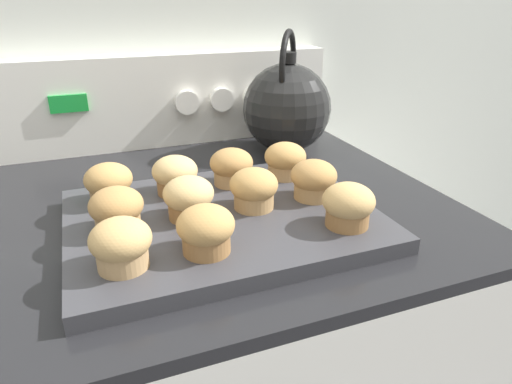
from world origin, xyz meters
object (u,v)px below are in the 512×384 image
(muffin_r2_c3, at_px, (285,160))
(muffin_r0_c0, at_px, (121,244))
(muffin_r2_c1, at_px, (175,175))
(muffin_r1_c0, at_px, (117,210))
(muffin_r2_c2, at_px, (232,167))
(muffin_r0_c1, at_px, (206,230))
(muffin_r1_c1, at_px, (189,198))
(muffin_r2_c0, at_px, (109,183))
(muffin_r1_c2, at_px, (254,189))
(muffin_r1_c3, at_px, (314,179))
(muffin_r0_c3, at_px, (348,205))
(tea_kettle, at_px, (287,106))
(muffin_pan, at_px, (222,220))

(muffin_r2_c3, bearing_deg, muffin_r0_c0, -147.01)
(muffin_r2_c1, relative_size, muffin_r2_c3, 1.00)
(muffin_r1_c0, xyz_separation_m, muffin_r2_c1, (0.09, 0.09, 0.00))
(muffin_r1_c0, relative_size, muffin_r2_c2, 1.00)
(muffin_r0_c1, bearing_deg, muffin_r2_c3, 44.75)
(muffin_r1_c1, relative_size, muffin_r2_c0, 1.00)
(muffin_r1_c2, xyz_separation_m, muffin_r1_c3, (0.09, 0.00, 0.00))
(muffin_r0_c1, height_order, muffin_r1_c0, same)
(muffin_r0_c1, xyz_separation_m, muffin_r1_c0, (-0.09, 0.09, 0.00))
(muffin_r0_c3, xyz_separation_m, muffin_r2_c3, (-0.00, 0.18, 0.00))
(muffin_r0_c1, xyz_separation_m, muffin_r2_c3, (0.18, 0.18, 0.00))
(muffin_r0_c3, height_order, muffin_r1_c1, same)
(muffin_r0_c0, distance_m, muffin_r2_c2, 0.26)
(muffin_r0_c1, height_order, muffin_r1_c3, same)
(muffin_r0_c1, relative_size, tea_kettle, 0.28)
(muffin_pan, xyz_separation_m, muffin_r1_c3, (0.14, -0.00, 0.04))
(muffin_r1_c2, bearing_deg, muffin_r2_c3, 45.45)
(muffin_pan, distance_m, muffin_r1_c2, 0.06)
(muffin_pan, xyz_separation_m, muffin_r2_c0, (-0.14, 0.09, 0.04))
(muffin_pan, bearing_deg, muffin_r0_c1, -117.30)
(muffin_r0_c3, relative_size, muffin_r2_c3, 1.00)
(muffin_pan, height_order, muffin_r2_c0, muffin_r2_c0)
(muffin_r2_c0, bearing_deg, muffin_r1_c1, -43.85)
(muffin_pan, xyz_separation_m, muffin_r1_c0, (-0.14, -0.00, 0.04))
(muffin_r2_c2, relative_size, tea_kettle, 0.28)
(tea_kettle, bearing_deg, muffin_r0_c3, -102.68)
(muffin_r0_c0, xyz_separation_m, muffin_r2_c3, (0.28, 0.18, 0.00))
(muffin_r0_c1, distance_m, muffin_r2_c3, 0.26)
(tea_kettle, bearing_deg, muffin_r2_c3, -115.25)
(muffin_r0_c0, bearing_deg, muffin_r1_c0, 87.33)
(muffin_r0_c0, bearing_deg, muffin_r0_c3, -0.87)
(tea_kettle, bearing_deg, muffin_r2_c1, -145.41)
(muffin_pan, distance_m, muffin_r2_c2, 0.11)
(muffin_r1_c0, distance_m, muffin_r2_c1, 0.13)
(muffin_r1_c2, xyz_separation_m, muffin_r2_c3, (0.09, 0.09, 0.00))
(muffin_r1_c2, bearing_deg, muffin_r2_c1, 134.89)
(muffin_r1_c1, height_order, muffin_r1_c3, same)
(muffin_r0_c0, distance_m, muffin_r1_c0, 0.09)
(muffin_r0_c0, xyz_separation_m, tea_kettle, (0.36, 0.36, 0.04))
(muffin_r1_c2, height_order, tea_kettle, tea_kettle)
(muffin_r1_c3, xyz_separation_m, muffin_r2_c0, (-0.28, 0.09, 0.00))
(muffin_pan, xyz_separation_m, muffin_r1_c1, (-0.04, 0.00, 0.04))
(muffin_r0_c0, distance_m, muffin_r2_c0, 0.18)
(muffin_r1_c1, bearing_deg, muffin_r2_c2, 45.27)
(muffin_r2_c2, bearing_deg, muffin_r0_c1, -116.62)
(muffin_r0_c1, distance_m, muffin_r0_c3, 0.19)
(muffin_r1_c1, height_order, muffin_r2_c1, same)
(muffin_r2_c3, bearing_deg, muffin_r1_c3, -87.73)
(muffin_r2_c0, bearing_deg, muffin_r0_c1, -63.51)
(muffin_pan, xyz_separation_m, muffin_r1_c2, (0.05, -0.00, 0.04))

